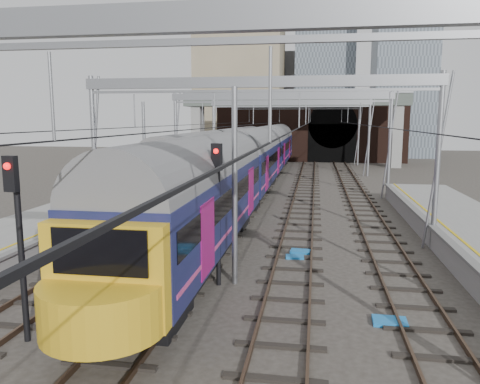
% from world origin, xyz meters
% --- Properties ---
extents(ground, '(160.00, 160.00, 0.00)m').
position_xyz_m(ground, '(0.00, 0.00, 0.00)').
color(ground, '#38332D').
rests_on(ground, ground).
extents(tracks, '(14.40, 80.00, 0.22)m').
position_xyz_m(tracks, '(0.00, 15.00, 0.02)').
color(tracks, '#4C3828').
rests_on(tracks, ground).
extents(overhead_line, '(16.80, 80.00, 8.00)m').
position_xyz_m(overhead_line, '(0.00, 21.49, 6.57)').
color(overhead_line, gray).
rests_on(overhead_line, ground).
extents(retaining_wall, '(28.00, 2.75, 9.00)m').
position_xyz_m(retaining_wall, '(1.40, 51.93, 4.33)').
color(retaining_wall, black).
rests_on(retaining_wall, ground).
extents(overbridge, '(28.00, 3.00, 9.25)m').
position_xyz_m(overbridge, '(0.00, 46.00, 7.27)').
color(overbridge, gray).
rests_on(overbridge, ground).
extents(city_skyline, '(37.50, 27.50, 60.00)m').
position_xyz_m(city_skyline, '(2.73, 70.48, 17.09)').
color(city_skyline, tan).
rests_on(city_skyline, ground).
extents(train_main, '(3.11, 71.76, 5.24)m').
position_xyz_m(train_main, '(-2.00, 31.48, 2.67)').
color(train_main, black).
rests_on(train_main, ground).
extents(train_second, '(2.90, 50.21, 4.95)m').
position_xyz_m(train_second, '(-6.00, 35.37, 2.55)').
color(train_second, black).
rests_on(train_second, ground).
extents(signal_near_left, '(0.37, 0.47, 5.00)m').
position_xyz_m(signal_near_left, '(-4.75, -3.35, 3.14)').
color(signal_near_left, black).
rests_on(signal_near_left, ground).
extents(signal_near_centre, '(0.40, 0.47, 5.08)m').
position_xyz_m(signal_near_centre, '(-0.54, 1.68, 3.19)').
color(signal_near_centre, black).
rests_on(signal_near_centre, ground).
extents(equip_cover_a, '(0.92, 0.68, 0.10)m').
position_xyz_m(equip_cover_a, '(2.22, 6.36, 0.05)').
color(equip_cover_a, blue).
rests_on(equip_cover_a, ground).
extents(equip_cover_b, '(0.80, 0.59, 0.09)m').
position_xyz_m(equip_cover_b, '(2.01, 5.50, 0.05)').
color(equip_cover_b, blue).
rests_on(equip_cover_b, ground).
extents(equip_cover_c, '(1.00, 0.72, 0.11)m').
position_xyz_m(equip_cover_c, '(5.04, -0.62, 0.06)').
color(equip_cover_c, blue).
rests_on(equip_cover_c, ground).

